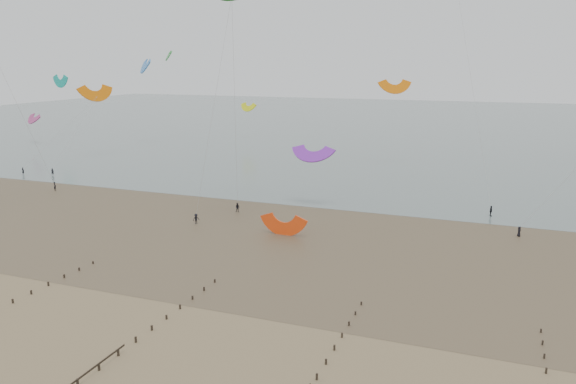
% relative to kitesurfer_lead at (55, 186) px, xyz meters
% --- Properties ---
extents(ground, '(500.00, 500.00, 0.00)m').
position_rel_kitesurfer_lead_xyz_m(ground, '(50.03, -44.10, -0.94)').
color(ground, brown).
rests_on(ground, ground).
extents(sea_and_shore, '(500.00, 665.00, 0.03)m').
position_rel_kitesurfer_lead_xyz_m(sea_and_shore, '(45.95, -9.70, -0.93)').
color(sea_and_shore, '#475654').
rests_on(sea_and_shore, ground).
extents(kitesurfer_lead, '(0.82, 0.74, 1.88)m').
position_rel_kitesurfer_lead_xyz_m(kitesurfer_lead, '(0.00, 0.00, 0.00)').
color(kitesurfer_lead, black).
rests_on(kitesurfer_lead, ground).
extents(kitesurfers, '(149.59, 24.49, 1.87)m').
position_rel_kitesurfer_lead_xyz_m(kitesurfers, '(69.84, 4.00, -0.09)').
color(kitesurfers, black).
rests_on(kitesurfers, ground).
extents(grounded_kite, '(6.66, 5.31, 3.54)m').
position_rel_kitesurfer_lead_xyz_m(grounded_kite, '(54.84, -11.42, -0.94)').
color(grounded_kite, '#FF4410').
rests_on(grounded_kite, ground).
extents(kites_airborne, '(242.16, 110.98, 41.86)m').
position_rel_kitesurfer_lead_xyz_m(kites_airborne, '(35.38, 43.61, 20.17)').
color(kites_airborne, blue).
rests_on(kites_airborne, ground).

